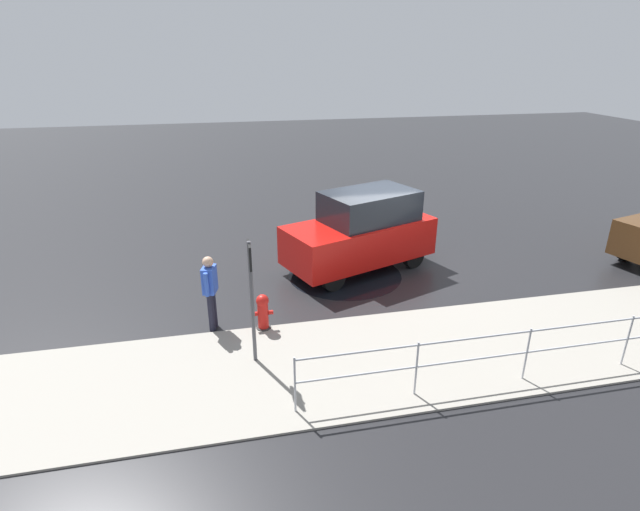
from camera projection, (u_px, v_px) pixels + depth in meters
ground_plane at (385, 265)px, 13.49m from camera, size 60.00×60.00×0.00m
kerb_strip at (457, 348)px, 9.69m from camera, size 24.00×3.20×0.04m
moving_hatchback at (362, 231)px, 12.95m from camera, size 4.25×2.95×2.06m
fire_hydrant at (263, 313)px, 10.24m from camera, size 0.42×0.31×0.80m
pedestrian at (210, 287)px, 10.07m from camera, size 0.32×0.55×1.62m
metal_railing at (580, 338)px, 8.72m from camera, size 10.16×0.04×1.05m
sign_post at (251, 285)px, 8.72m from camera, size 0.07×0.44×2.40m
puddle_patch at (345, 275)px, 12.90m from camera, size 2.92×2.92×0.01m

